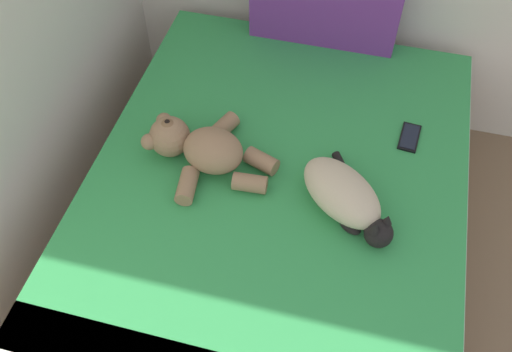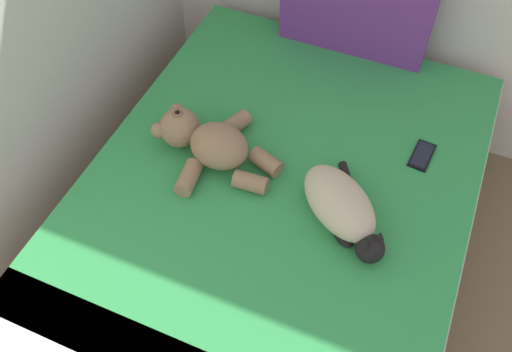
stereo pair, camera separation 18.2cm
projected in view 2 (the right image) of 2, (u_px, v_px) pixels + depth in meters
The scene contains 5 objects.
bed at pixel (274, 228), 2.27m from camera, with size 1.44×1.93×0.54m.
patterned_cushion at pixel (358, 1), 2.36m from camera, with size 0.66×0.12×0.48m.
cat at pixel (342, 207), 1.91m from camera, with size 0.39×0.41×0.15m.
teddy_bear at pixel (208, 142), 2.09m from camera, with size 0.52×0.45×0.17m.
cell_phone at pixel (422, 155), 2.14m from camera, with size 0.08×0.15×0.01m.
Camera 2 is at (1.36, 1.42, 2.18)m, focal length 39.19 mm.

